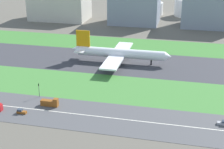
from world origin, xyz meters
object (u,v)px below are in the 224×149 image
object	(u,v)px
office_tower	(211,8)
fuel_tank_centre	(186,8)
airliner	(118,53)
terminal_building	(60,6)
traffic_light	(39,89)
truck_2	(50,103)
fuel_tank_west	(151,8)
car_2	(21,112)
hangar_building	(135,5)
car_0	(223,123)

from	to	relation	value
office_tower	fuel_tank_centre	distance (m)	51.19
airliner	terminal_building	xyz separation A→B (m)	(-83.83, 114.00, 7.23)
traffic_light	fuel_tank_centre	distance (m)	228.54
truck_2	fuel_tank_centre	bearing A→B (deg)	76.14
terminal_building	fuel_tank_west	bearing A→B (deg)	27.79
car_2	traffic_light	world-z (taller)	traffic_light
car_2	fuel_tank_west	size ratio (longest dim) A/B	0.18
airliner	truck_2	xyz separation A→B (m)	(-18.40, -68.00, -4.56)
fuel_tank_centre	hangar_building	bearing A→B (deg)	-135.89
traffic_light	fuel_tank_west	world-z (taller)	fuel_tank_west
traffic_light	hangar_building	size ratio (longest dim) A/B	0.16
airliner	hangar_building	world-z (taller)	hangar_building
hangar_building	office_tower	xyz separation A→B (m)	(69.16, 0.00, 0.55)
traffic_light	hangar_building	distance (m)	175.48
hangar_building	fuel_tank_west	size ratio (longest dim) A/B	1.81
car_0	traffic_light	world-z (taller)	traffic_light
airliner	car_0	xyz separation A→B (m)	(60.21, -68.00, -5.31)
truck_2	car_2	distance (m)	14.05
airliner	fuel_tank_centre	xyz separation A→B (m)	(37.63, 159.00, 2.52)
truck_2	terminal_building	xyz separation A→B (m)	(-65.43, 182.00, 11.79)
car_2	traffic_light	xyz separation A→B (m)	(0.71, 17.99, 3.37)
airliner	fuel_tank_west	size ratio (longest dim) A/B	2.61
airliner	fuel_tank_west	distance (m)	159.01
terminal_building	office_tower	distance (m)	144.27
car_2	traffic_light	distance (m)	18.32
car_0	hangar_building	xyz separation A→B (m)	(-68.99, 182.00, 16.12)
car_0	car_2	distance (m)	89.02
terminal_building	airliner	bearing A→B (deg)	-53.67
terminal_building	fuel_tank_centre	distance (m)	129.61
airliner	fuel_tank_west	world-z (taller)	airliner
truck_2	fuel_tank_west	distance (m)	227.92
traffic_light	office_tower	xyz separation A→B (m)	(87.91, 174.01, 13.29)
fuel_tank_centre	traffic_light	bearing A→B (deg)	-106.57
office_tower	fuel_tank_west	xyz separation A→B (m)	(-58.83, 45.00, -11.23)
airliner	truck_2	world-z (taller)	airliner
truck_2	car_2	bearing A→B (deg)	-134.55
airliner	fuel_tank_centre	bearing A→B (deg)	76.69
car_2	fuel_tank_centre	world-z (taller)	fuel_tank_centre
fuel_tank_west	fuel_tank_centre	distance (m)	36.16
car_0	office_tower	size ratio (longest dim) A/B	0.09
truck_2	traffic_light	size ratio (longest dim) A/B	1.17
airliner	car_2	world-z (taller)	airliner
traffic_light	terminal_building	xyz separation A→B (m)	(-56.29, 174.01, 9.17)
fuel_tank_west	traffic_light	bearing A→B (deg)	-97.56
office_tower	fuel_tank_centre	size ratio (longest dim) A/B	2.13
car_0	car_2	world-z (taller)	same
car_0	fuel_tank_centre	distance (m)	228.25
fuel_tank_west	fuel_tank_centre	size ratio (longest dim) A/B	1.05
truck_2	fuel_tank_centre	size ratio (longest dim) A/B	0.35
fuel_tank_west	car_0	bearing A→B (deg)	-75.51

